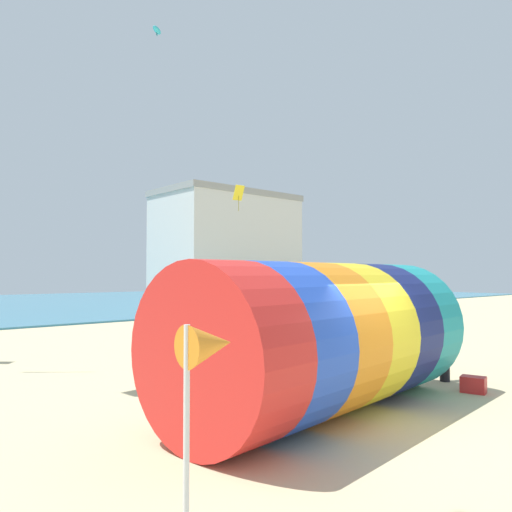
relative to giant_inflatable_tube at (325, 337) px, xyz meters
The scene contains 9 objects.
ground_plane 1.88m from the giant_inflatable_tube, 90.06° to the right, with size 120.00×120.00×0.00m, color #CCBA8C.
giant_inflatable_tube is the anchor object (origin of this frame).
kite_handler 4.39m from the giant_inflatable_tube, ahead, with size 0.37×0.42×1.76m.
kite_cyan_parafoil 19.60m from the giant_inflatable_tube, 72.62° to the left, with size 0.80×0.73×0.41m.
kite_yellow_diamond 20.27m from the giant_inflatable_tube, 55.53° to the left, with size 0.65×0.43×1.50m.
bystander_near_water 13.67m from the giant_inflatable_tube, 43.65° to the left, with size 0.39×0.42×1.58m.
promenade_building 32.12m from the giant_inflatable_tube, 55.38° to the left, with size 11.37×6.89×9.38m.
beach_flag 5.89m from the giant_inflatable_tube, 148.71° to the right, with size 0.47×0.36×2.27m.
cooler_box 4.09m from the giant_inflatable_tube, 17.33° to the right, with size 0.52×0.36×0.36m, color red.
Camera 1 is at (-7.43, -5.19, 2.67)m, focal length 35.00 mm.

